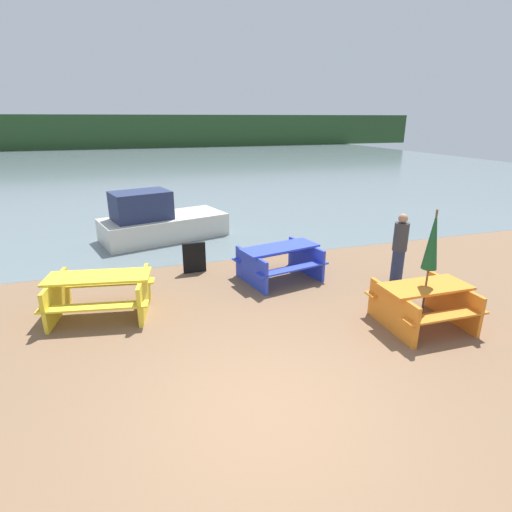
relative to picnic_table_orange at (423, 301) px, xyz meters
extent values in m
plane|color=brown|center=(-3.49, -1.27, -0.47)|extent=(60.00, 60.00, 0.00)
cube|color=slate|center=(-3.49, 29.50, -0.47)|extent=(60.00, 50.00, 0.00)
cube|color=#284723|center=(-3.49, 49.50, 1.53)|extent=(80.00, 1.60, 4.00)
cube|color=orange|center=(0.00, 0.00, 0.29)|extent=(1.58, 0.73, 0.04)
cube|color=orange|center=(-0.01, -0.55, -0.01)|extent=(1.57, 0.31, 0.04)
cube|color=orange|center=(0.01, 0.55, -0.01)|extent=(1.57, 0.31, 0.04)
cube|color=orange|center=(-0.64, 0.01, -0.10)|extent=(0.09, 1.38, 0.74)
cube|color=orange|center=(0.64, -0.01, -0.10)|extent=(0.09, 1.38, 0.74)
cube|color=yellow|center=(-5.56, 2.24, 0.31)|extent=(1.98, 1.02, 0.04)
cube|color=yellow|center=(-5.66, 1.70, -0.05)|extent=(1.91, 0.60, 0.04)
cube|color=yellow|center=(-5.47, 2.78, -0.05)|extent=(1.91, 0.60, 0.04)
cube|color=yellow|center=(-6.35, 2.38, -0.09)|extent=(0.31, 1.37, 0.75)
cube|color=yellow|center=(-4.77, 2.10, -0.09)|extent=(0.31, 1.37, 0.75)
cube|color=blue|center=(-1.67, 2.87, 0.30)|extent=(1.90, 1.06, 0.04)
cube|color=blue|center=(-1.56, 2.33, -0.03)|extent=(1.81, 0.64, 0.04)
cube|color=blue|center=(-1.78, 3.41, -0.03)|extent=(1.81, 0.64, 0.04)
cube|color=blue|center=(-2.41, 2.71, -0.09)|extent=(0.35, 1.36, 0.75)
cube|color=blue|center=(-0.93, 3.03, -0.09)|extent=(0.35, 1.36, 0.75)
cylinder|color=brown|center=(0.00, 0.00, 0.61)|extent=(0.04, 0.04, 2.15)
cone|color=#195128|center=(0.00, 0.00, 1.16)|extent=(0.26, 0.26, 1.05)
cube|color=beige|center=(-3.89, 7.14, -0.12)|extent=(4.04, 2.58, 0.70)
cube|color=navy|center=(-4.54, 6.96, 0.65)|extent=(1.89, 1.55, 0.84)
cylinder|color=#283351|center=(0.85, 1.90, -0.09)|extent=(0.27, 0.27, 0.75)
cylinder|color=#38383D|center=(0.85, 1.90, 0.61)|extent=(0.32, 0.32, 0.64)
sphere|color=tan|center=(0.85, 1.90, 1.03)|extent=(0.21, 0.21, 0.21)
cube|color=black|center=(-3.49, 3.90, -0.09)|extent=(0.55, 0.08, 0.75)
camera|label=1|loc=(-4.86, -5.27, 3.12)|focal=28.00mm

